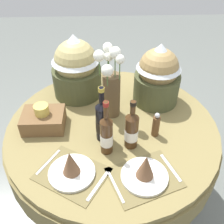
# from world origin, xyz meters

# --- Properties ---
(ground) EXTENTS (8.00, 8.00, 0.00)m
(ground) POSITION_xyz_m (0.00, 0.00, 0.00)
(ground) COLOR slate
(dining_table) EXTENTS (1.33, 1.33, 0.73)m
(dining_table) POSITION_xyz_m (0.00, 0.00, 0.60)
(dining_table) COLOR olive
(dining_table) RESTS_ON ground
(place_setting_left) EXTENTS (0.43, 0.40, 0.16)m
(place_setting_left) POSITION_xyz_m (-0.22, -0.36, 0.77)
(place_setting_left) COLOR brown
(place_setting_left) RESTS_ON dining_table
(place_setting_right) EXTENTS (0.41, 0.36, 0.16)m
(place_setting_right) POSITION_xyz_m (0.15, -0.40, 0.77)
(place_setting_right) COLOR brown
(place_setting_right) RESTS_ON dining_table
(flower_vase) EXTENTS (0.17, 0.21, 0.48)m
(flower_vase) POSITION_xyz_m (-0.00, 0.11, 0.95)
(flower_vase) COLOR brown
(flower_vase) RESTS_ON dining_table
(wine_bottle_left) EXTENTS (0.08, 0.08, 0.31)m
(wine_bottle_left) POSITION_xyz_m (0.10, -0.17, 0.85)
(wine_bottle_left) COLOR #422814
(wine_bottle_left) RESTS_ON dining_table
(wine_bottle_centre) EXTENTS (0.08, 0.08, 0.36)m
(wine_bottle_centre) POSITION_xyz_m (-0.06, -0.11, 0.86)
(wine_bottle_centre) COLOR black
(wine_bottle_centre) RESTS_ON dining_table
(wine_bottle_right) EXTENTS (0.07, 0.07, 0.34)m
(wine_bottle_right) POSITION_xyz_m (-0.04, -0.21, 0.85)
(wine_bottle_right) COLOR #422814
(wine_bottle_right) RESTS_ON dining_table
(pepper_mill) EXTENTS (0.04, 0.04, 0.16)m
(pepper_mill) POSITION_xyz_m (0.25, -0.09, 0.80)
(pepper_mill) COLOR brown
(pepper_mill) RESTS_ON dining_table
(gift_tub_back_left) EXTENTS (0.34, 0.34, 0.44)m
(gift_tub_back_left) POSITION_xyz_m (-0.23, 0.36, 0.96)
(gift_tub_back_left) COLOR #474C2D
(gift_tub_back_left) RESTS_ON dining_table
(gift_tub_back_right) EXTENTS (0.30, 0.30, 0.42)m
(gift_tub_back_right) POSITION_xyz_m (0.31, 0.25, 0.95)
(gift_tub_back_right) COLOR #474C2D
(gift_tub_back_right) RESTS_ON dining_table
(woven_basket_side_left) EXTENTS (0.25, 0.19, 0.16)m
(woven_basket_side_left) POSITION_xyz_m (-0.42, 0.01, 0.79)
(woven_basket_side_left) COLOR brown
(woven_basket_side_left) RESTS_ON dining_table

